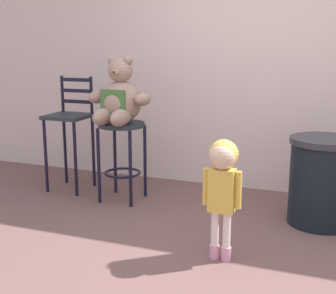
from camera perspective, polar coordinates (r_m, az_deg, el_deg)
The scene contains 7 objects.
ground_plane at distance 3.29m, azimuth 4.36°, elevation -14.18°, with size 24.00×24.00×0.00m, color brown.
building_wall at distance 4.88m, azimuth 11.69°, elevation 14.27°, with size 7.54×0.30×3.30m, color beige.
bar_stool_with_teddy at distance 4.43m, azimuth -5.69°, elevation 0.40°, with size 0.44×0.44×0.76m.
teddy_bear at distance 4.33m, azimuth -6.00°, elevation 5.88°, with size 0.61×0.55×0.62m.
child_walking at distance 3.16m, azimuth 6.72°, elevation -3.30°, with size 0.27×0.22×0.86m.
trash_bin at distance 4.05m, azimuth 18.41°, elevation -3.99°, with size 0.56×0.56×0.74m.
bar_chair_empty at distance 4.84m, azimuth -11.95°, elevation 2.85°, with size 0.41×0.41×1.16m.
Camera 1 is at (0.83, -2.82, 1.48)m, focal length 49.58 mm.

